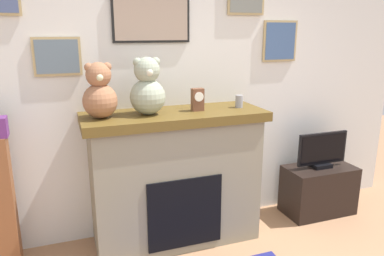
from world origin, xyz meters
The scene contains 8 objects.
back_wall centered at (0.00, 2.00, 1.31)m, with size 5.20×0.15×2.60m.
fireplace centered at (-0.07, 1.66, 0.61)m, with size 1.58×0.61×1.22m.
tv_stand centered at (1.52, 1.64, 0.26)m, with size 0.73×0.40×0.51m, color black.
television centered at (1.52, 1.64, 0.69)m, with size 0.57×0.14×0.37m.
candle_jar centered at (0.54, 1.64, 1.27)m, with size 0.07×0.07×0.11m, color gray.
mantel_clock centered at (0.14, 1.64, 1.32)m, with size 0.10×0.08×0.20m.
teddy_bear_cream centered at (-0.68, 1.64, 1.42)m, with size 0.28×0.28×0.44m.
teddy_bear_brown centered at (-0.30, 1.64, 1.43)m, with size 0.29×0.29×0.48m.
Camera 1 is at (-0.97, -1.31, 1.90)m, focal length 34.49 mm.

